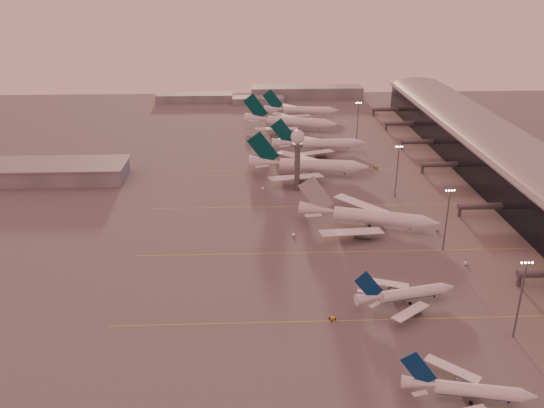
{
  "coord_description": "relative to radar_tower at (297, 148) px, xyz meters",
  "views": [
    {
      "loc": [
        -17.44,
        -135.97,
        98.89
      ],
      "look_at": [
        -8.64,
        76.84,
        10.86
      ],
      "focal_mm": 38.0,
      "sensor_mm": 36.0,
      "label": 1
    }
  ],
  "objects": [
    {
      "name": "greentail_a",
      "position": [
        7.81,
        20.94,
        -16.98
      ],
      "size": [
        61.65,
        49.43,
        22.5
      ],
      "color": "white",
      "rests_on": "ground"
    },
    {
      "name": "gsv_tug_mid",
      "position": [
        1.92,
        -109.55,
        -20.42
      ],
      "size": [
        3.54,
        4.17,
        1.02
      ],
      "color": "gold",
      "rests_on": "ground"
    },
    {
      "name": "gsv_truck_c",
      "position": [
        -4.99,
        -50.46,
        -19.95
      ],
      "size": [
        5.1,
        2.78,
        1.95
      ],
      "color": "white",
      "rests_on": "ground"
    },
    {
      "name": "greentail_d",
      "position": [
        15.09,
        144.53,
        -17.49
      ],
      "size": [
        53.9,
        43.37,
        19.58
      ],
      "color": "white",
      "rests_on": "ground"
    },
    {
      "name": "widebody_white",
      "position": [
        25.62,
        -43.62,
        -17.43
      ],
      "size": [
        55.8,
        44.04,
        20.28
      ],
      "color": "white",
      "rests_on": "ground"
    },
    {
      "name": "taxiway_markings",
      "position": [
        25.0,
        -64.0,
        -20.94
      ],
      "size": [
        180.0,
        185.25,
        0.02
      ],
      "color": "gold",
      "rests_on": "ground"
    },
    {
      "name": "gsv_tug_far",
      "position": [
        10.23,
        -12.8,
        -20.39
      ],
      "size": [
        3.5,
        4.36,
        1.08
      ],
      "color": "slate",
      "rests_on": "ground"
    },
    {
      "name": "mast_a",
      "position": [
        53.0,
        -120.0,
        -7.21
      ],
      "size": [
        3.6,
        0.56,
        25.0
      ],
      "color": "#57595E",
      "rests_on": "ground"
    },
    {
      "name": "distant_horizon",
      "position": [
        -2.38,
        205.14,
        -17.06
      ],
      "size": [
        165.0,
        37.5,
        9.0
      ],
      "color": "slate",
      "rests_on": "ground"
    },
    {
      "name": "gsv_catering_b",
      "position": [
        53.0,
        -49.04,
        -19.19
      ],
      "size": [
        4.67,
        3.09,
        3.53
      ],
      "color": "slate",
      "rests_on": "ground"
    },
    {
      "name": "gsv_truck_b",
      "position": [
        54.8,
        -76.94,
        -19.89
      ],
      "size": [
        5.47,
        3.6,
        2.08
      ],
      "color": "white",
      "rests_on": "ground"
    },
    {
      "name": "mast_b",
      "position": [
        50.0,
        -65.0,
        -7.21
      ],
      "size": [
        3.6,
        0.56,
        25.0
      ],
      "color": "#57595E",
      "rests_on": "ground"
    },
    {
      "name": "radar_tower",
      "position": [
        0.0,
        0.0,
        0.0
      ],
      "size": [
        6.4,
        6.4,
        31.1
      ],
      "color": "#57595E",
      "rests_on": "ground"
    },
    {
      "name": "narrowbody_near",
      "position": [
        30.12,
        -145.55,
        -18.34
      ],
      "size": [
        32.67,
        25.82,
        12.9
      ],
      "color": "white",
      "rests_on": "ground"
    },
    {
      "name": "greentail_c",
      "position": [
        4.85,
        109.91,
        -16.93
      ],
      "size": [
        60.8,
        48.38,
        22.75
      ],
      "color": "white",
      "rests_on": "ground"
    },
    {
      "name": "greentail_b",
      "position": [
        18.01,
        60.98,
        -17.41
      ],
      "size": [
        55.19,
        44.6,
        20.05
      ],
      "color": "white",
      "rests_on": "ground"
    },
    {
      "name": "mast_d",
      "position": [
        43.0,
        80.0,
        -7.21
      ],
      "size": [
        3.6,
        0.56,
        25.0
      ],
      "color": "#57595E",
      "rests_on": "ground"
    },
    {
      "name": "terminal",
      "position": [
        102.88,
        -9.91,
        -10.43
      ],
      "size": [
        57.0,
        362.0,
        23.04
      ],
      "color": "black",
      "rests_on": "ground"
    },
    {
      "name": "hangar",
      "position": [
        -125.0,
        20.0,
        -16.63
      ],
      "size": [
        82.0,
        27.0,
        8.5
      ],
      "color": "slate",
      "rests_on": "ground"
    },
    {
      "name": "gsv_truck_d",
      "position": [
        -16.45,
        1.52,
        -19.73
      ],
      "size": [
        3.66,
        6.27,
        2.39
      ],
      "color": "white",
      "rests_on": "ground"
    },
    {
      "name": "ground",
      "position": [
        -5.0,
        -120.0,
        -20.95
      ],
      "size": [
        700.0,
        700.0,
        0.0
      ],
      "primitive_type": "plane",
      "color": "#5D5A5A",
      "rests_on": "ground"
    },
    {
      "name": "gsv_tug_hangar",
      "position": [
        44.56,
        30.04,
        -20.41
      ],
      "size": [
        3.82,
        2.46,
        1.05
      ],
      "color": "gold",
      "rests_on": "ground"
    },
    {
      "name": "narrowbody_mid",
      "position": [
        26.2,
        -101.05,
        -18.19
      ],
      "size": [
        34.43,
        27.19,
        13.63
      ],
      "color": "white",
      "rests_on": "ground"
    },
    {
      "name": "mast_c",
      "position": [
        45.0,
        -10.0,
        -7.21
      ],
      "size": [
        3.6,
        0.56,
        25.0
      ],
      "color": "#57595E",
      "rests_on": "ground"
    }
  ]
}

